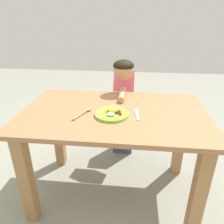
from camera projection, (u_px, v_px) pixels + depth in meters
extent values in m
plane|color=gray|center=(114.00, 190.00, 1.77)|extent=(8.00, 8.00, 0.00)
cube|color=#A26F46|center=(114.00, 113.00, 1.47)|extent=(1.28, 0.80, 0.03)
cube|color=#A67546|center=(26.00, 179.00, 1.39)|extent=(0.08, 0.08, 0.70)
cube|color=#A67546|center=(199.00, 193.00, 1.28)|extent=(0.08, 0.08, 0.70)
cube|color=#A67546|center=(58.00, 132.00, 1.96)|extent=(0.08, 0.08, 0.70)
cube|color=#A67546|center=(180.00, 139.00, 1.85)|extent=(0.08, 0.08, 0.70)
cylinder|color=#88C737|center=(112.00, 114.00, 1.39)|extent=(0.22, 0.22, 0.02)
ellipsoid|color=yellow|center=(113.00, 109.00, 1.40)|extent=(0.09, 0.09, 0.04)
ellipsoid|color=red|center=(120.00, 113.00, 1.36)|extent=(0.03, 0.03, 0.02)
ellipsoid|color=red|center=(119.00, 111.00, 1.38)|extent=(0.03, 0.03, 0.03)
ellipsoid|color=red|center=(120.00, 112.00, 1.39)|extent=(0.03, 0.03, 0.02)
ellipsoid|color=white|center=(111.00, 114.00, 1.35)|extent=(0.05, 0.04, 0.02)
cube|color=silver|center=(137.00, 116.00, 1.38)|extent=(0.03, 0.12, 0.01)
cube|color=silver|center=(136.00, 111.00, 1.45)|extent=(0.03, 0.04, 0.01)
cylinder|color=silver|center=(137.00, 109.00, 1.48)|extent=(0.01, 0.03, 0.00)
cylinder|color=silver|center=(136.00, 109.00, 1.48)|extent=(0.01, 0.03, 0.00)
cylinder|color=silver|center=(134.00, 109.00, 1.48)|extent=(0.01, 0.03, 0.00)
cylinder|color=tan|center=(79.00, 115.00, 1.38)|extent=(0.07, 0.14, 0.01)
ellipsoid|color=tan|center=(88.00, 109.00, 1.46)|extent=(0.06, 0.07, 0.02)
cube|color=#394673|center=(123.00, 127.00, 2.19)|extent=(0.19, 0.13, 0.55)
cube|color=#CC4C59|center=(124.00, 92.00, 1.92)|extent=(0.18, 0.30, 0.36)
sphere|color=tan|center=(123.00, 70.00, 1.73)|extent=(0.17, 0.17, 0.17)
ellipsoid|color=black|center=(124.00, 65.00, 1.72)|extent=(0.17, 0.17, 0.09)
cylinder|color=tan|center=(122.00, 95.00, 1.69)|extent=(0.05, 0.25, 0.05)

